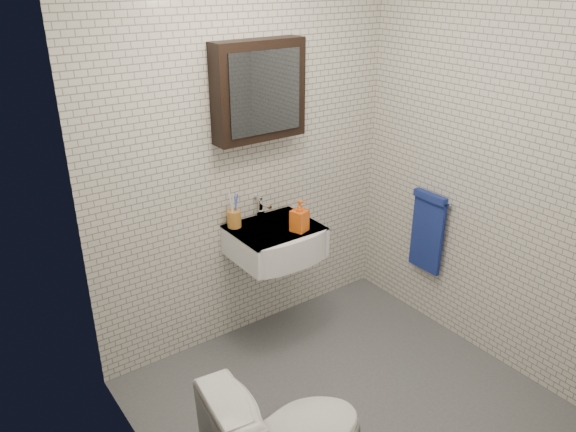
# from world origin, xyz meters

# --- Properties ---
(ground) EXTENTS (2.20, 2.00, 0.01)m
(ground) POSITION_xyz_m (0.00, 0.00, 0.01)
(ground) COLOR #4E5156
(ground) RESTS_ON ground
(room_shell) EXTENTS (2.22, 2.02, 2.51)m
(room_shell) POSITION_xyz_m (0.00, 0.00, 1.47)
(room_shell) COLOR silver
(room_shell) RESTS_ON ground
(washbasin) EXTENTS (0.55, 0.50, 0.20)m
(washbasin) POSITION_xyz_m (0.05, 0.73, 0.76)
(washbasin) COLOR white
(washbasin) RESTS_ON room_shell
(faucet) EXTENTS (0.06, 0.20, 0.15)m
(faucet) POSITION_xyz_m (0.05, 0.93, 0.92)
(faucet) COLOR silver
(faucet) RESTS_ON washbasin
(mirror_cabinet) EXTENTS (0.60, 0.15, 0.60)m
(mirror_cabinet) POSITION_xyz_m (0.05, 0.93, 1.70)
(mirror_cabinet) COLOR black
(mirror_cabinet) RESTS_ON room_shell
(towel_rail) EXTENTS (0.09, 0.30, 0.58)m
(towel_rail) POSITION_xyz_m (1.04, 0.35, 0.72)
(towel_rail) COLOR silver
(towel_rail) RESTS_ON room_shell
(toothbrush_cup) EXTENTS (0.11, 0.11, 0.25)m
(toothbrush_cup) POSITION_xyz_m (-0.16, 0.93, 0.91)
(toothbrush_cup) COLOR #BA7A2E
(toothbrush_cup) RESTS_ON washbasin
(soap_bottle) EXTENTS (0.12, 0.12, 0.21)m
(soap_bottle) POSITION_xyz_m (0.15, 0.64, 0.95)
(soap_bottle) COLOR #FF521A
(soap_bottle) RESTS_ON washbasin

